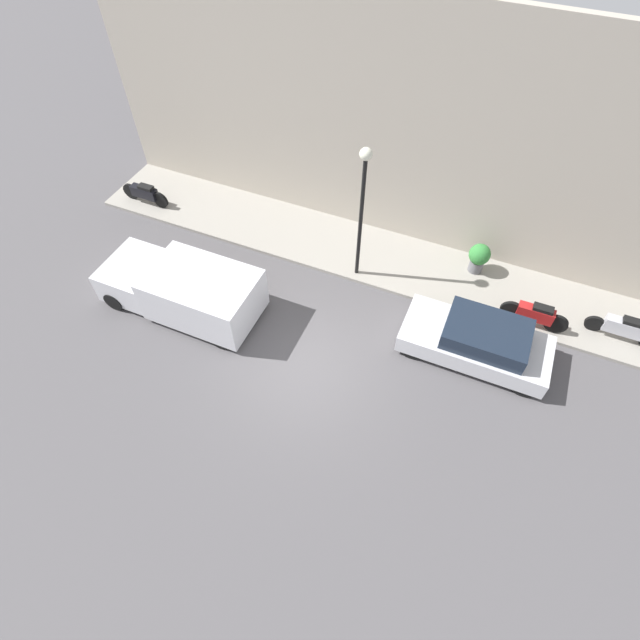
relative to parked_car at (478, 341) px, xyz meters
The scene contains 10 objects.
ground_plane 4.92m from the parked_car, 118.33° to the left, with size 60.00×60.00×0.00m, color #514F51.
sidewalk 5.09m from the parked_car, 58.05° to the left, with size 2.72×19.83×0.11m.
building_facade 6.78m from the parked_car, 45.71° to the left, with size 0.30×19.83×7.59m.
parked_car is the anchor object (origin of this frame).
delivery_van 8.76m from the parked_car, 101.34° to the left, with size 2.09×4.90×1.58m.
motorcycle_black 12.85m from the parked_car, 81.21° to the left, with size 0.30×1.93×0.78m.
motorcycle_red 2.15m from the parked_car, 38.62° to the right, with size 0.30×1.96×0.84m.
scooter_silver 4.37m from the parked_car, 59.73° to the right, with size 0.30×2.02×0.82m.
streetlamp 5.23m from the parked_car, 68.62° to the left, with size 0.36×0.36×4.55m.
potted_plant 3.37m from the parked_car, 11.90° to the left, with size 0.69×0.69×1.04m.
Camera 1 is at (-7.08, -3.52, 11.85)m, focal length 28.00 mm.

